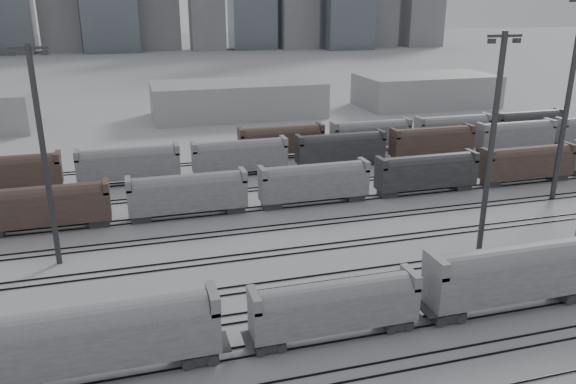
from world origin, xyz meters
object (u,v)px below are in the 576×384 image
object	(u,v)px
light_mast_c	(492,142)
hopper_car_c	(514,271)
hopper_car_a	(109,333)
hopper_car_b	(335,304)

from	to	relation	value
light_mast_c	hopper_car_c	bearing A→B (deg)	-110.95
light_mast_c	hopper_car_a	bearing A→B (deg)	-164.11
hopper_car_b	light_mast_c	xyz separation A→B (m)	(21.18, 11.02, 9.45)
hopper_car_a	light_mast_c	world-z (taller)	light_mast_c
hopper_car_a	hopper_car_b	distance (m)	17.54
hopper_car_a	hopper_car_c	distance (m)	34.50
hopper_car_b	hopper_car_c	distance (m)	16.97
hopper_car_a	hopper_car_b	bearing A→B (deg)	0.00
hopper_car_a	hopper_car_b	xyz separation A→B (m)	(17.54, 0.00, -0.45)
hopper_car_a	hopper_car_c	size ratio (longest dim) A/B	0.96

